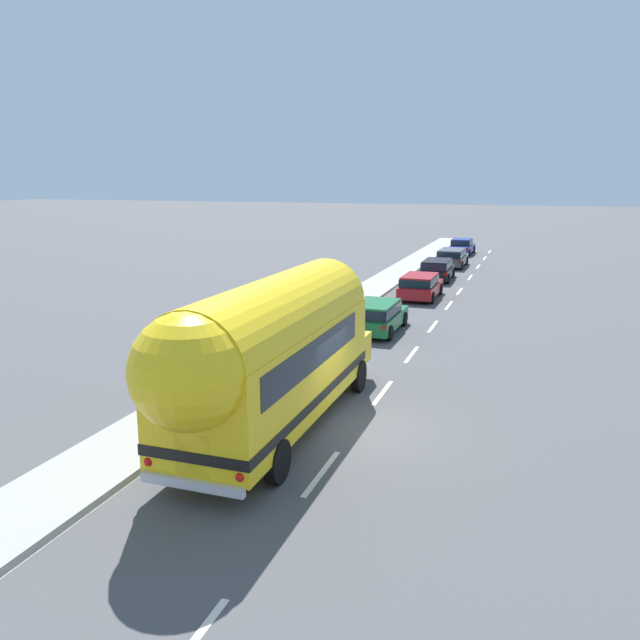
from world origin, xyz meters
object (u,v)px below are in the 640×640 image
object	(u,v)px
car_lead	(377,315)
car_fifth	(462,246)
painted_bus	(270,351)
car_third	(437,268)
car_fourth	(452,257)
car_second	(420,285)

from	to	relation	value
car_lead	car_fifth	world-z (taller)	same
painted_bus	car_third	bearing A→B (deg)	90.03
painted_bus	car_fourth	world-z (taller)	painted_bus
car_lead	car_second	world-z (taller)	same
car_fifth	car_lead	bearing A→B (deg)	-89.94
car_second	car_fourth	distance (m)	13.66
painted_bus	car_fourth	size ratio (longest dim) A/B	2.53
car_fifth	car_fourth	bearing A→B (deg)	-88.08
car_lead	car_fourth	xyz separation A→B (m)	(0.26, 22.13, 0.01)
car_fifth	car_third	bearing A→B (deg)	-89.12
car_lead	car_third	xyz separation A→B (m)	(0.20, 15.37, 0.01)
painted_bus	car_fifth	world-z (taller)	painted_bus
painted_bus	car_lead	xyz separation A→B (m)	(-0.22, 11.98, -1.52)
car_lead	car_fifth	xyz separation A→B (m)	(-0.03, 30.67, -0.05)
car_fifth	painted_bus	bearing A→B (deg)	-89.67
car_fourth	car_fifth	bearing A→B (deg)	91.92
car_third	car_fifth	bearing A→B (deg)	90.88
car_third	car_fifth	distance (m)	15.29
painted_bus	car_lead	bearing A→B (deg)	91.04
painted_bus	car_fifth	distance (m)	42.68
car_lead	car_fourth	size ratio (longest dim) A/B	0.98
painted_bus	car_second	bearing A→B (deg)	89.65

